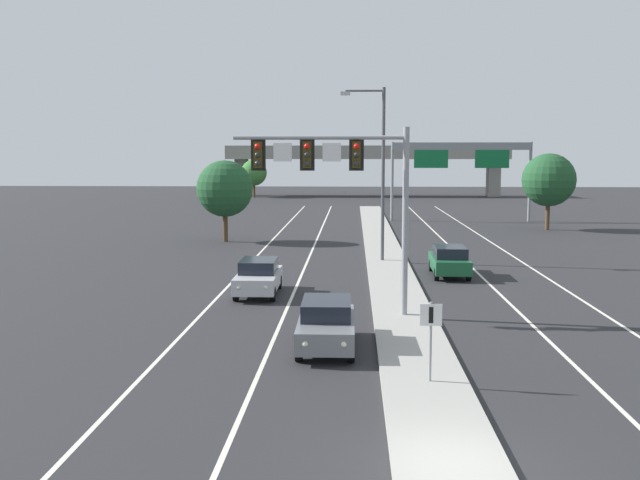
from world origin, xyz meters
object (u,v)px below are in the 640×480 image
object	(u,v)px
tree_far_left_a	(225,189)
tree_far_left_c	(254,173)
tree_far_right_a	(549,180)
overhead_signal_mast	(345,177)
car_oncoming_grey	(326,324)
highway_sign_gantry	(461,156)
street_lamp_median	(379,164)
car_oncoming_silver	(258,277)
car_receding_green	(449,260)
median_sign_post	(431,330)

from	to	relation	value
tree_far_left_a	tree_far_left_c	bearing A→B (deg)	95.67
tree_far_right_a	overhead_signal_mast	bearing A→B (deg)	-116.24
overhead_signal_mast	car_oncoming_grey	xyz separation A→B (m)	(-0.52, -4.50, -4.66)
tree_far_right_a	highway_sign_gantry	bearing A→B (deg)	127.90
street_lamp_median	overhead_signal_mast	bearing A→B (deg)	-97.14
car_oncoming_silver	tree_far_left_c	xyz separation A→B (m)	(-10.47, 74.73, 2.82)
car_oncoming_silver	tree_far_left_c	world-z (taller)	tree_far_left_c
street_lamp_median	car_receding_green	size ratio (longest dim) A/B	2.23
tree_far_left_a	tree_far_right_a	xyz separation A→B (m)	(25.63, 9.55, 0.34)
overhead_signal_mast	highway_sign_gantry	distance (m)	43.05
overhead_signal_mast	tree_far_left_a	world-z (taller)	overhead_signal_mast
car_oncoming_grey	tree_far_left_c	distance (m)	84.95
highway_sign_gantry	car_receding_green	bearing A→B (deg)	-99.22
median_sign_post	tree_far_left_c	distance (m)	89.21
median_sign_post	car_oncoming_grey	world-z (taller)	median_sign_post
car_oncoming_grey	median_sign_post	bearing A→B (deg)	-52.10
overhead_signal_mast	car_receding_green	bearing A→B (deg)	61.69
street_lamp_median	car_oncoming_silver	xyz separation A→B (m)	(-5.77, -10.08, -4.97)
car_receding_green	tree_far_left_c	world-z (taller)	tree_far_left_c
street_lamp_median	tree_far_right_a	distance (m)	24.34
median_sign_post	highway_sign_gantry	world-z (taller)	highway_sign_gantry
car_oncoming_grey	highway_sign_gantry	distance (m)	47.84
highway_sign_gantry	tree_far_left_a	xyz separation A→B (m)	(-19.48, -17.45, -2.31)
car_oncoming_silver	tree_far_right_a	distance (m)	35.99
median_sign_post	street_lamp_median	bearing A→B (deg)	91.57
street_lamp_median	highway_sign_gantry	xyz separation A→B (m)	(8.70, 27.13, 0.37)
median_sign_post	highway_sign_gantry	distance (m)	50.91
overhead_signal_mast	car_oncoming_grey	bearing A→B (deg)	-96.55
street_lamp_median	median_sign_post	bearing A→B (deg)	-88.43
car_oncoming_silver	car_receding_green	world-z (taller)	same
median_sign_post	car_oncoming_grey	bearing A→B (deg)	127.90
car_receding_green	tree_far_right_a	world-z (taller)	tree_far_right_a
median_sign_post	tree_far_left_c	bearing A→B (deg)	100.90
highway_sign_gantry	tree_far_left_c	bearing A→B (deg)	123.61
median_sign_post	car_receding_green	distance (m)	18.54
highway_sign_gantry	tree_far_right_a	size ratio (longest dim) A/B	2.07
overhead_signal_mast	car_oncoming_grey	size ratio (longest dim) A/B	1.61
street_lamp_median	car_oncoming_silver	distance (m)	12.64
car_receding_green	car_oncoming_silver	bearing A→B (deg)	-149.66
street_lamp_median	tree_far_left_c	distance (m)	66.69
median_sign_post	car_receding_green	bearing A→B (deg)	80.95
car_oncoming_silver	car_receding_green	bearing A→B (deg)	30.34
car_oncoming_silver	highway_sign_gantry	distance (m)	40.28
street_lamp_median	tree_far_left_a	xyz separation A→B (m)	(-10.78, 9.68, -1.93)
overhead_signal_mast	tree_far_left_a	distance (m)	25.93
median_sign_post	highway_sign_gantry	bearing A→B (deg)	80.84
median_sign_post	tree_far_right_a	distance (m)	44.56
overhead_signal_mast	tree_far_left_c	size ratio (longest dim) A/B	1.29
tree_far_right_a	street_lamp_median	bearing A→B (deg)	-127.68
car_receding_green	tree_far_left_a	xyz separation A→B (m)	(-14.32, 14.31, 3.04)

